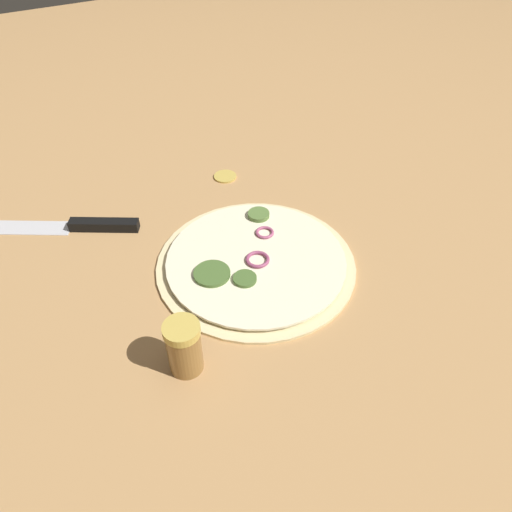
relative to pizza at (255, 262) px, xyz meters
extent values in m
plane|color=tan|center=(0.00, 0.00, -0.01)|extent=(3.00, 3.00, 0.00)
cylinder|color=beige|center=(0.00, 0.00, 0.00)|extent=(0.31, 0.31, 0.01)
cylinder|color=#EFE5C1|center=(0.00, 0.00, 0.00)|extent=(0.28, 0.28, 0.00)
torus|color=#934266|center=(0.00, -0.01, 0.01)|extent=(0.04, 0.04, 0.01)
torus|color=#A34C70|center=(0.04, 0.05, 0.01)|extent=(0.03, 0.03, 0.00)
cylinder|color=#567538|center=(0.06, 0.09, 0.01)|extent=(0.04, 0.04, 0.01)
cylinder|color=#47662D|center=(-0.07, 0.00, 0.01)|extent=(0.06, 0.06, 0.01)
cylinder|color=#47662D|center=(-0.04, -0.03, 0.01)|extent=(0.04, 0.04, 0.01)
cube|color=silver|center=(-0.33, 0.28, -0.01)|extent=(0.21, 0.14, 0.00)
cube|color=black|center=(-0.18, 0.20, 0.00)|extent=(0.11, 0.07, 0.02)
cylinder|color=olive|center=(-0.17, -0.13, 0.03)|extent=(0.04, 0.04, 0.07)
cylinder|color=gold|center=(-0.17, -0.13, 0.07)|extent=(0.05, 0.05, 0.01)
cylinder|color=gold|center=(0.06, 0.25, 0.00)|extent=(0.04, 0.04, 0.01)
camera|label=1|loc=(-0.27, -0.50, 0.54)|focal=35.00mm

